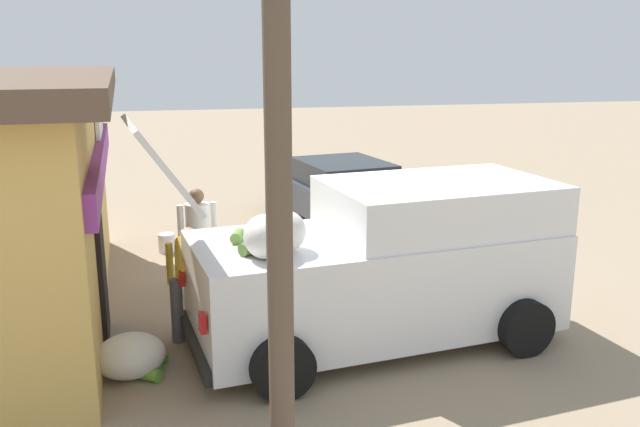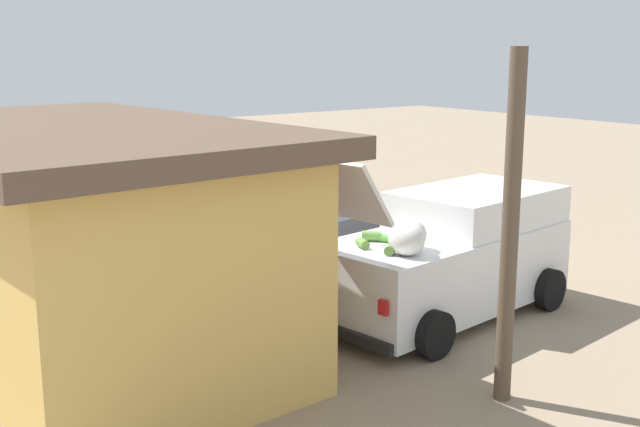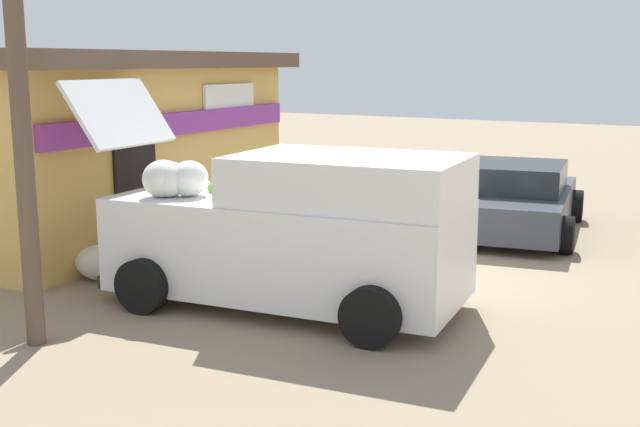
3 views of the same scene
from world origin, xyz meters
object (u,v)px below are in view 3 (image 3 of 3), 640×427
(storefront_bar, at_px, (97,143))
(unloaded_banana_pile, at_px, (102,264))
(parked_sedan, at_px, (515,200))
(vendor_standing, at_px, (249,197))
(customer_bending, at_px, (186,217))
(delivery_van, at_px, (295,230))
(paint_bucket, at_px, (301,217))

(storefront_bar, bearing_deg, unloaded_banana_pile, -133.85)
(parked_sedan, bearing_deg, vendor_standing, 140.13)
(vendor_standing, relative_size, customer_bending, 1.23)
(delivery_van, height_order, parked_sedan, delivery_van)
(delivery_van, height_order, vendor_standing, delivery_van)
(paint_bucket, bearing_deg, storefront_bar, 133.63)
(delivery_van, xyz_separation_m, customer_bending, (0.66, 2.29, -0.17))
(delivery_van, height_order, paint_bucket, delivery_van)
(customer_bending, distance_m, unloaded_banana_pile, 1.34)
(storefront_bar, bearing_deg, delivery_van, -108.89)
(storefront_bar, relative_size, parked_sedan, 1.67)
(paint_bucket, bearing_deg, parked_sedan, -67.73)
(storefront_bar, height_order, unloaded_banana_pile, storefront_bar)
(delivery_van, relative_size, unloaded_banana_pile, 6.01)
(parked_sedan, xyz_separation_m, paint_bucket, (-1.47, 3.58, -0.42))
(customer_bending, bearing_deg, storefront_bar, 68.85)
(delivery_van, relative_size, customer_bending, 3.98)
(storefront_bar, xyz_separation_m, unloaded_banana_pile, (-2.12, -2.21, -1.38))
(parked_sedan, bearing_deg, customer_bending, 146.98)
(customer_bending, relative_size, unloaded_banana_pile, 1.51)
(vendor_standing, bearing_deg, paint_bucket, 11.60)
(storefront_bar, relative_size, paint_bucket, 22.30)
(unloaded_banana_pile, bearing_deg, customer_bending, -34.02)
(vendor_standing, bearing_deg, customer_bending, 172.64)
(delivery_van, xyz_separation_m, paint_bucket, (4.25, 2.58, -0.81))
(storefront_bar, height_order, parked_sedan, storefront_bar)
(vendor_standing, distance_m, customer_bending, 1.34)
(delivery_van, xyz_separation_m, vendor_standing, (1.98, 2.12, -0.06))
(storefront_bar, relative_size, customer_bending, 5.64)
(parked_sedan, height_order, customer_bending, customer_bending)
(vendor_standing, height_order, unloaded_banana_pile, vendor_standing)
(vendor_standing, height_order, paint_bucket, vendor_standing)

